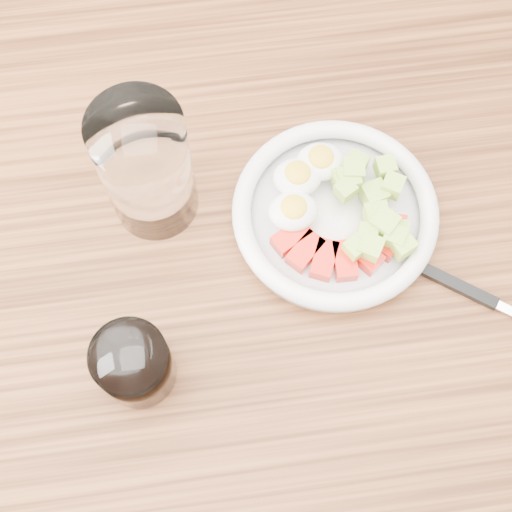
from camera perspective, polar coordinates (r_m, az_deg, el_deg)
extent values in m
plane|color=brown|center=(1.53, 0.43, -10.74)|extent=(4.00, 4.00, 0.00)
cube|color=brown|center=(0.80, 0.80, -1.81)|extent=(1.50, 0.90, 0.04)
cylinder|color=white|center=(0.81, 6.24, 3.05)|extent=(0.22, 0.22, 0.01)
torus|color=white|center=(0.79, 6.37, 3.53)|extent=(0.23, 0.23, 0.02)
cube|color=red|center=(0.78, 2.84, 1.47)|extent=(0.05, 0.04, 0.02)
cube|color=red|center=(0.77, 3.97, 0.35)|extent=(0.05, 0.05, 0.02)
cube|color=red|center=(0.77, 5.46, -0.30)|extent=(0.04, 0.05, 0.02)
cube|color=red|center=(0.77, 7.09, -0.39)|extent=(0.02, 0.04, 0.02)
cube|color=red|center=(0.78, 8.60, 0.10)|extent=(0.04, 0.05, 0.02)
cube|color=red|center=(0.78, 9.75, 1.08)|extent=(0.05, 0.04, 0.02)
cube|color=red|center=(0.79, 10.39, 2.39)|extent=(0.05, 0.03, 0.02)
ellipsoid|color=white|center=(0.79, 3.31, 6.29)|extent=(0.05, 0.05, 0.03)
ellipsoid|color=yellow|center=(0.78, 3.36, 6.68)|extent=(0.03, 0.03, 0.01)
ellipsoid|color=white|center=(0.80, 5.15, 7.51)|extent=(0.05, 0.05, 0.03)
ellipsoid|color=yellow|center=(0.79, 5.22, 7.91)|extent=(0.03, 0.03, 0.01)
ellipsoid|color=white|center=(0.78, 3.00, 3.59)|extent=(0.05, 0.05, 0.03)
ellipsoid|color=yellow|center=(0.76, 3.04, 3.95)|extent=(0.03, 0.03, 0.01)
cube|color=#AECD4F|center=(0.79, 9.61, 3.16)|extent=(0.03, 0.03, 0.02)
cube|color=#AECD4F|center=(0.77, 10.20, 2.54)|extent=(0.04, 0.04, 0.03)
cube|color=#AECD4F|center=(0.77, 11.62, 0.83)|extent=(0.03, 0.03, 0.02)
cube|color=#AECD4F|center=(0.80, 7.06, 5.99)|extent=(0.03, 0.03, 0.02)
cube|color=#AECD4F|center=(0.77, 11.01, 1.49)|extent=(0.03, 0.03, 0.02)
cube|color=#AECD4F|center=(0.80, 9.43, 4.84)|extent=(0.03, 0.03, 0.02)
cube|color=#AECD4F|center=(0.79, 7.39, 6.02)|extent=(0.03, 0.03, 0.02)
cube|color=#AECD4F|center=(0.76, 9.11, 0.62)|extent=(0.03, 0.03, 0.02)
cube|color=#AECD4F|center=(0.78, 11.21, 1.69)|extent=(0.03, 0.03, 0.02)
cube|color=#AECD4F|center=(0.80, 7.32, 6.10)|extent=(0.02, 0.02, 0.02)
cube|color=#AECD4F|center=(0.78, 7.15, 5.25)|extent=(0.03, 0.03, 0.02)
cube|color=#AECD4F|center=(0.78, 9.84, 2.71)|extent=(0.03, 0.03, 0.02)
cube|color=#AECD4F|center=(0.79, 10.86, 5.55)|extent=(0.03, 0.03, 0.02)
cube|color=#AECD4F|center=(0.76, 7.92, 0.63)|extent=(0.03, 0.03, 0.02)
cube|color=#AECD4F|center=(0.80, 10.30, 6.98)|extent=(0.02, 0.02, 0.02)
cube|color=#AECD4F|center=(0.79, 7.79, 6.77)|extent=(0.03, 0.03, 0.02)
cube|color=#AECD4F|center=(0.82, 7.99, 7.23)|extent=(0.03, 0.03, 0.02)
cube|color=#AECD4F|center=(0.77, 8.90, 1.69)|extent=(0.03, 0.03, 0.02)
cube|color=black|center=(0.81, 15.73, -2.25)|extent=(0.08, 0.07, 0.01)
cylinder|color=white|center=(0.75, -8.76, 7.00)|extent=(0.10, 0.10, 0.17)
cylinder|color=white|center=(0.72, -9.70, -8.56)|extent=(0.08, 0.08, 0.09)
cylinder|color=black|center=(0.73, -9.68, -8.59)|extent=(0.07, 0.07, 0.07)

